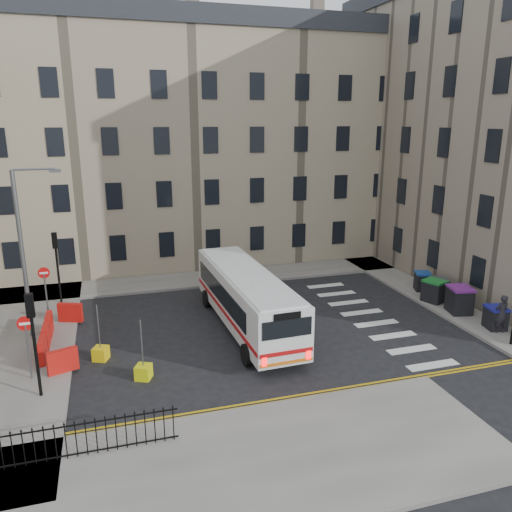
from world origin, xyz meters
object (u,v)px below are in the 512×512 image
wheelie_bin_c (434,291)px  wheelie_bin_e (422,281)px  wheelie_bin_d (439,288)px  bollard_yellow (101,353)px  streetlamp (22,252)px  wheelie_bin_b (459,300)px  wheelie_bin_a (496,318)px  pedestrian (501,314)px  bus (246,297)px  bollard_chevron (144,372)px

wheelie_bin_c → wheelie_bin_e: bearing=52.1°
wheelie_bin_d → wheelie_bin_e: 1.58m
bollard_yellow → wheelie_bin_c: bearing=5.4°
streetlamp → wheelie_bin_b: bearing=-8.9°
wheelie_bin_a → wheelie_bin_b: 2.38m
bollard_yellow → pedestrian: bearing=-8.8°
bus → wheelie_bin_b: size_ratio=7.07×
wheelie_bin_a → bollard_chevron: 17.33m
bus → pedestrian: size_ratio=5.63×
wheelie_bin_a → wheelie_bin_d: wheelie_bin_d is taller
wheelie_bin_e → pedestrian: 6.59m
streetlamp → wheelie_bin_d: 22.51m
wheelie_bin_a → wheelie_bin_e: wheelie_bin_a is taller
wheelie_bin_e → bollard_chevron: bearing=-140.0°
pedestrian → bollard_chevron: 17.23m
wheelie_bin_a → streetlamp: bearing=177.3°
bus → wheelie_bin_a: 12.56m
wheelie_bin_d → bollard_yellow: (-19.00, -2.08, -0.48)m
streetlamp → bollard_chevron: bearing=-48.8°
bus → bollard_chevron: size_ratio=18.14×
bollard_yellow → bollard_chevron: bearing=-53.4°
bus → bollard_chevron: bus is taller
bus → wheelie_bin_c: bus is taller
pedestrian → wheelie_bin_a: bearing=-101.8°
pedestrian → wheelie_bin_d: bearing=-88.1°
wheelie_bin_d → bollard_chevron: wheelie_bin_d is taller
wheelie_bin_d → pedestrian: 5.02m
bollard_chevron → bus: bearing=34.7°
streetlamp → wheelie_bin_c: bearing=-4.2°
streetlamp → wheelie_bin_e: bearing=0.9°
streetlamp → wheelie_bin_d: bearing=-3.2°
wheelie_bin_c → wheelie_bin_e: (0.57, 1.92, -0.08)m
wheelie_bin_a → wheelie_bin_d: size_ratio=0.86×
bus → wheelie_bin_b: bearing=-10.2°
wheelie_bin_a → bollard_yellow: bearing=-175.5°
wheelie_bin_b → wheelie_bin_d: bearing=95.2°
bus → wheelie_bin_e: bearing=8.0°
pedestrian → wheelie_bin_b: bearing=-82.9°
wheelie_bin_b → pedestrian: pedestrian is taller
wheelie_bin_b → bollard_chevron: wheelie_bin_b is taller
streetlamp → wheelie_bin_e: (22.17, 0.35, -3.62)m
bus → wheelie_bin_d: 11.92m
bus → bollard_yellow: (-7.12, -1.51, -1.39)m
bollard_yellow → wheelie_bin_a: bearing=-7.4°
wheelie_bin_d → pedestrian: (-0.12, -5.00, 0.34)m
streetlamp → wheelie_bin_c: size_ratio=5.61×
streetlamp → wheelie_bin_a: streetlamp is taller
wheelie_bin_a → pedestrian: pedestrian is taller
wheelie_bin_b → wheelie_bin_c: size_ratio=1.06×
bus → bollard_yellow: bearing=-170.3°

